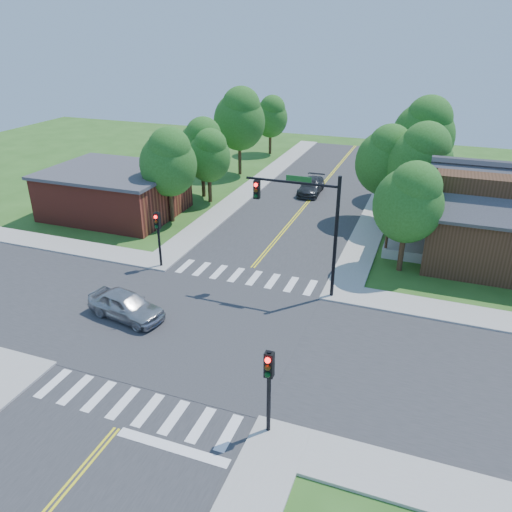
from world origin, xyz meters
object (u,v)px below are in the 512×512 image
at_px(car_silver, 126,306).
at_px(car_dgrey, 311,187).
at_px(signal_pole_nw, 158,229).
at_px(signal_mast_ne, 307,215).
at_px(signal_pole_se, 269,378).
at_px(house_ne, 511,214).

xyz_separation_m(car_silver, car_dgrey, (3.83, 24.32, -0.07)).
distance_m(signal_pole_nw, car_dgrey, 19.16).
height_order(signal_mast_ne, signal_pole_se, signal_mast_ne).
relative_size(signal_pole_nw, house_ne, 0.29).
height_order(signal_pole_nw, car_silver, signal_pole_nw).
xyz_separation_m(signal_pole_nw, car_silver, (1.39, -5.99, -1.91)).
bearing_deg(car_silver, signal_mast_ne, -43.11).
height_order(signal_pole_se, signal_pole_nw, same).
bearing_deg(car_silver, signal_pole_se, -107.53).
bearing_deg(signal_mast_ne, signal_pole_nw, -179.93).
distance_m(signal_pole_nw, car_silver, 6.44).
relative_size(signal_pole_se, car_silver, 0.81).
xyz_separation_m(signal_mast_ne, house_ne, (11.19, 8.65, -1.52)).
xyz_separation_m(signal_mast_ne, signal_pole_nw, (-9.51, -0.01, -2.19)).
relative_size(signal_pole_se, car_dgrey, 0.80).
bearing_deg(signal_mast_ne, car_silver, -143.56).
relative_size(signal_pole_nw, car_dgrey, 0.80).
bearing_deg(car_dgrey, signal_pole_se, -80.45).
bearing_deg(signal_pole_se, house_ne, 64.42).
relative_size(signal_mast_ne, car_silver, 1.54).
relative_size(house_ne, car_dgrey, 2.75).
relative_size(signal_pole_se, house_ne, 0.29).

